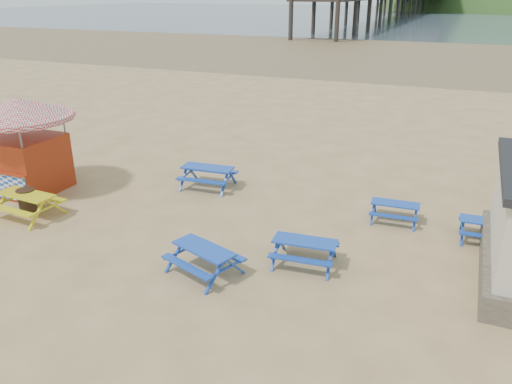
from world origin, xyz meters
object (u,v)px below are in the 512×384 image
at_px(picnic_table_blue_a, 208,177).
at_px(picnic_table_yellow, 28,205).
at_px(litter_bin, 27,201).
at_px(ice_cream_kiosk, 22,133).
at_px(picnic_table_blue_b, 394,212).

bearing_deg(picnic_table_blue_a, picnic_table_yellow, -136.48).
bearing_deg(picnic_table_yellow, litter_bin, 143.21).
bearing_deg(ice_cream_kiosk, litter_bin, -47.56).
xyz_separation_m(picnic_table_blue_b, litter_bin, (-11.90, -4.44, 0.13)).
distance_m(picnic_table_blue_b, picnic_table_yellow, 12.56).
relative_size(picnic_table_blue_a, litter_bin, 2.39).
xyz_separation_m(picnic_table_blue_a, litter_bin, (-4.59, -4.73, 0.03)).
bearing_deg(litter_bin, picnic_table_blue_b, 20.47).
height_order(picnic_table_blue_a, picnic_table_blue_b, picnic_table_blue_a).
bearing_deg(litter_bin, ice_cream_kiosk, 133.67).
bearing_deg(picnic_table_blue_b, picnic_table_yellow, -162.02).
distance_m(picnic_table_blue_a, picnic_table_blue_b, 7.32).
bearing_deg(ice_cream_kiosk, picnic_table_yellow, -46.87).
bearing_deg(picnic_table_yellow, picnic_table_blue_b, 25.02).
xyz_separation_m(picnic_table_yellow, litter_bin, (-0.23, 0.19, 0.03)).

